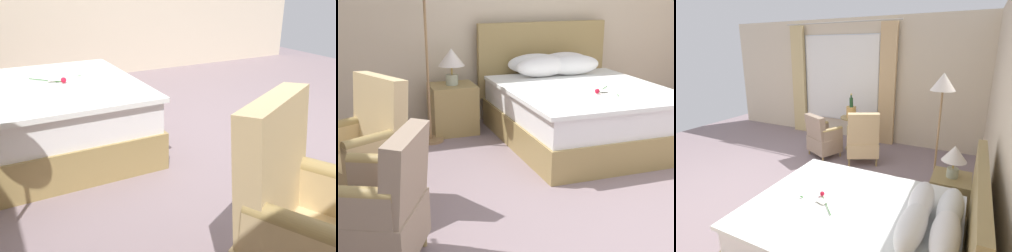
% 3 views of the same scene
% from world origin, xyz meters
% --- Properties ---
extents(ground_plane, '(7.85, 7.85, 0.00)m').
position_xyz_m(ground_plane, '(0.00, 0.00, 0.00)').
color(ground_plane, gray).
extents(bed, '(1.68, 2.08, 1.21)m').
position_xyz_m(bed, '(0.59, 2.11, 0.36)').
color(bed, '#9D834E').
rests_on(bed, ground).
extents(armchair_by_window, '(0.73, 0.75, 1.02)m').
position_xyz_m(armchair_by_window, '(-1.68, 1.14, 0.45)').
color(armchair_by_window, '#9D834E').
rests_on(armchair_by_window, ground).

